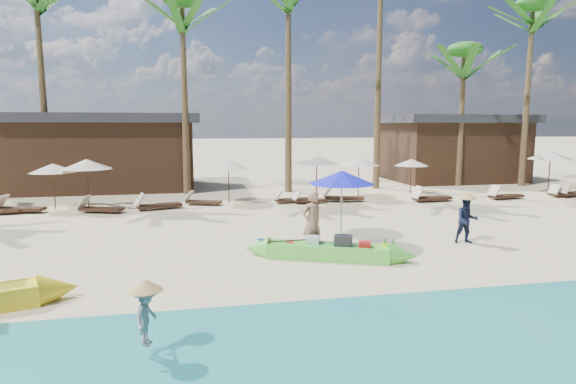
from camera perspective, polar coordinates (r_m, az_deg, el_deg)
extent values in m
plane|color=beige|center=(12.88, 3.32, -8.63)|extent=(240.00, 240.00, 0.00)
cube|color=tan|center=(8.46, 12.51, -17.95)|extent=(240.00, 4.50, 0.01)
cube|color=#58DC43|center=(13.41, 4.72, -7.07)|extent=(3.38, 1.95, 0.40)
cube|color=white|center=(13.41, 4.72, -6.99)|extent=(2.87, 1.59, 0.18)
cube|color=#262628|center=(13.30, 6.56, -5.90)|extent=(0.59, 0.53, 0.37)
cube|color=silver|center=(13.45, 2.95, -5.87)|extent=(0.47, 0.44, 0.30)
cube|color=red|center=(13.24, 9.08, -6.33)|extent=(0.40, 0.37, 0.23)
cylinder|color=red|center=(13.58, 0.26, -6.16)|extent=(0.23, 0.23, 0.10)
cylinder|color=#262628|center=(13.53, -0.94, -6.24)|extent=(0.21, 0.21, 0.09)
sphere|color=tan|center=(13.64, -2.21, -5.90)|extent=(0.19, 0.19, 0.19)
cylinder|color=yellow|center=(13.37, 11.39, -6.34)|extent=(0.15, 0.15, 0.19)
cylinder|color=yellow|center=(13.37, 12.31, -6.36)|extent=(0.15, 0.15, 0.19)
imported|color=tan|center=(13.80, 2.84, -3.58)|extent=(0.79, 0.68, 1.83)
imported|color=#131A34|center=(16.01, 20.43, -3.13)|extent=(0.82, 0.70, 1.47)
imported|color=gray|center=(8.21, -16.42, -13.89)|extent=(0.52, 0.70, 0.96)
cylinder|color=#99999E|center=(15.32, 6.34, -1.78)|extent=(0.05, 0.05, 2.19)
cone|color=#161CCF|center=(15.18, 6.40, 1.75)|extent=(2.10, 2.10, 0.43)
cylinder|color=#331D14|center=(23.32, -25.97, 0.51)|extent=(0.05, 0.05, 1.96)
cone|color=beige|center=(23.23, -26.10, 2.57)|extent=(1.96, 1.96, 0.39)
cube|color=#331D14|center=(23.14, -29.03, -1.77)|extent=(1.96, 0.97, 0.13)
cube|color=beige|center=(23.51, -30.84, -0.95)|extent=(0.53, 0.68, 0.55)
cylinder|color=#331D14|center=(22.61, -22.64, 0.74)|extent=(0.05, 0.05, 2.15)
cone|color=beige|center=(22.52, -22.76, 3.07)|extent=(2.15, 2.15, 0.43)
cube|color=#331D14|center=(21.71, -21.23, -1.91)|extent=(1.87, 1.12, 0.13)
cube|color=beige|center=(22.05, -23.06, -1.04)|extent=(0.56, 0.67, 0.52)
cube|color=#331D14|center=(21.84, -14.98, -1.56)|extent=(1.99, 1.12, 0.13)
cube|color=beige|center=(21.62, -17.17, -0.84)|extent=(0.58, 0.71, 0.55)
cylinder|color=#331D14|center=(22.81, -7.03, 1.13)|extent=(0.05, 0.05, 1.98)
cone|color=beige|center=(22.73, -7.07, 3.26)|extent=(1.98, 1.98, 0.40)
cube|color=#331D14|center=(22.55, -9.95, -1.18)|extent=(1.69, 1.01, 0.11)
cube|color=beige|center=(22.72, -11.68, -0.43)|extent=(0.51, 0.61, 0.47)
cylinder|color=#331D14|center=(22.79, 3.40, 1.49)|extent=(0.06, 0.06, 2.23)
cone|color=beige|center=(22.70, 3.42, 3.90)|extent=(2.23, 2.23, 0.45)
cube|color=#331D14|center=(22.88, 0.55, -0.91)|extent=(1.74, 0.80, 0.12)
cube|color=beige|center=(22.58, -1.19, -0.27)|extent=(0.46, 0.59, 0.49)
cube|color=#331D14|center=(22.70, 2.66, -1.02)|extent=(1.56, 0.60, 0.11)
cube|color=beige|center=(22.46, 1.03, -0.41)|extent=(0.38, 0.52, 0.45)
cylinder|color=#331D14|center=(24.15, 8.36, 1.55)|extent=(0.05, 0.05, 2.03)
cone|color=beige|center=(24.07, 8.40, 3.62)|extent=(2.03, 2.03, 0.41)
cube|color=#331D14|center=(23.42, 6.70, -0.72)|extent=(1.94, 1.05, 0.13)
cube|color=beige|center=(23.34, 4.72, 0.09)|extent=(0.55, 0.68, 0.54)
cube|color=#331D14|center=(24.33, 16.70, -0.68)|extent=(1.88, 0.65, 0.13)
cube|color=beige|center=(23.88, 15.01, 0.03)|extent=(0.43, 0.61, 0.54)
cylinder|color=#331D14|center=(26.60, 14.34, 1.74)|extent=(0.05, 0.05, 1.82)
cone|color=beige|center=(26.53, 14.40, 3.41)|extent=(1.82, 1.82, 0.36)
cube|color=#331D14|center=(24.13, 16.55, -0.79)|extent=(1.62, 0.59, 0.11)
cube|color=beige|center=(23.74, 15.11, -0.19)|extent=(0.38, 0.53, 0.47)
cylinder|color=#331D14|center=(28.92, 28.55, 1.94)|extent=(0.06, 0.06, 2.26)
cone|color=beige|center=(28.85, 28.68, 3.86)|extent=(2.26, 2.26, 0.45)
cube|color=#331D14|center=(26.34, 24.43, -0.44)|extent=(1.84, 0.81, 0.13)
cube|color=beige|center=(25.76, 23.21, 0.16)|extent=(0.47, 0.62, 0.52)
cube|color=#331D14|center=(28.90, 30.76, -0.14)|extent=(1.99, 1.05, 0.13)
cube|color=beige|center=(28.18, 29.86, 0.43)|extent=(0.56, 0.70, 0.55)
cube|color=#331D14|center=(28.61, 29.92, -0.19)|extent=(1.73, 0.83, 0.12)
cube|color=beige|center=(28.00, 29.03, 0.32)|extent=(0.46, 0.60, 0.49)
cone|color=brown|center=(28.01, -27.08, 10.73)|extent=(0.40, 0.40, 10.89)
cone|color=brown|center=(26.23, -12.15, 10.76)|extent=(0.40, 0.40, 10.08)
cone|color=brown|center=(26.55, 0.05, 12.18)|extent=(0.40, 0.40, 11.26)
cone|color=brown|center=(28.52, 10.69, 13.67)|extent=(0.40, 0.40, 13.16)
cone|color=brown|center=(30.92, 19.85, 8.16)|extent=(0.40, 0.40, 8.07)
ellipsoid|color=#26691A|center=(31.23, 20.21, 15.58)|extent=(2.08, 2.08, 0.88)
cone|color=brown|center=(32.38, 26.48, 10.05)|extent=(0.40, 0.40, 10.64)
ellipsoid|color=#26691A|center=(33.08, 27.08, 19.26)|extent=(2.08, 2.08, 0.88)
cube|color=#331D14|center=(29.86, -20.88, 4.03)|extent=(10.00, 6.00, 3.80)
cube|color=#2D2D33|center=(29.81, -21.09, 8.15)|extent=(10.80, 6.60, 0.50)
cube|color=#331D14|center=(34.12, 18.75, 4.56)|extent=(8.00, 6.00, 3.80)
cube|color=#2D2D33|center=(34.08, 18.91, 8.16)|extent=(8.80, 6.60, 0.50)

